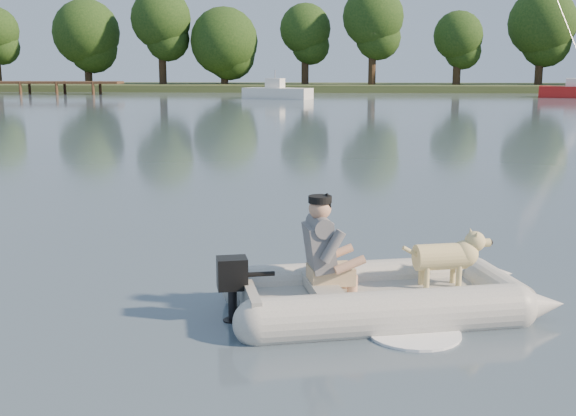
# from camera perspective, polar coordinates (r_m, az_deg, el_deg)

# --- Properties ---
(water) EXTENTS (160.00, 160.00, 0.00)m
(water) POSITION_cam_1_polar(r_m,az_deg,el_deg) (6.80, -0.30, -9.34)
(water) COLOR slate
(water) RESTS_ON ground
(shore_bank) EXTENTS (160.00, 12.00, 0.70)m
(shore_bank) POSITION_cam_1_polar(r_m,az_deg,el_deg) (68.39, 3.41, 9.46)
(shore_bank) COLOR #47512D
(shore_bank) RESTS_ON water
(dock) EXTENTS (18.00, 2.00, 1.04)m
(dock) POSITION_cam_1_polar(r_m,az_deg,el_deg) (64.09, -20.90, 8.87)
(dock) COLOR #4C331E
(dock) RESTS_ON water
(treeline) EXTENTS (94.15, 7.35, 9.27)m
(treeline) POSITION_cam_1_polar(r_m,az_deg,el_deg) (67.98, 11.02, 13.49)
(treeline) COLOR #332316
(treeline) RESTS_ON shore_bank
(dinghy) EXTENTS (5.02, 4.19, 1.26)m
(dinghy) POSITION_cam_1_polar(r_m,az_deg,el_deg) (7.11, 7.73, -4.03)
(dinghy) COLOR #A0A09B
(dinghy) RESTS_ON water
(man) EXTENTS (0.77, 0.70, 0.98)m
(man) POSITION_cam_1_polar(r_m,az_deg,el_deg) (6.95, 2.67, -2.84)
(man) COLOR slate
(man) RESTS_ON dinghy
(dog) EXTENTS (0.89, 0.49, 0.56)m
(dog) POSITION_cam_1_polar(r_m,az_deg,el_deg) (7.37, 11.96, -4.13)
(dog) COLOR tan
(dog) RESTS_ON dinghy
(outboard_motor) EXTENTS (0.43, 0.35, 0.71)m
(outboard_motor) POSITION_cam_1_polar(r_m,az_deg,el_deg) (6.88, -4.42, -6.65)
(outboard_motor) COLOR black
(outboard_motor) RESTS_ON dinghy
(motorboat) EXTENTS (5.31, 3.46, 2.10)m
(motorboat) POSITION_cam_1_polar(r_m,az_deg,el_deg) (51.70, -0.83, 9.68)
(motorboat) COLOR white
(motorboat) RESTS_ON water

